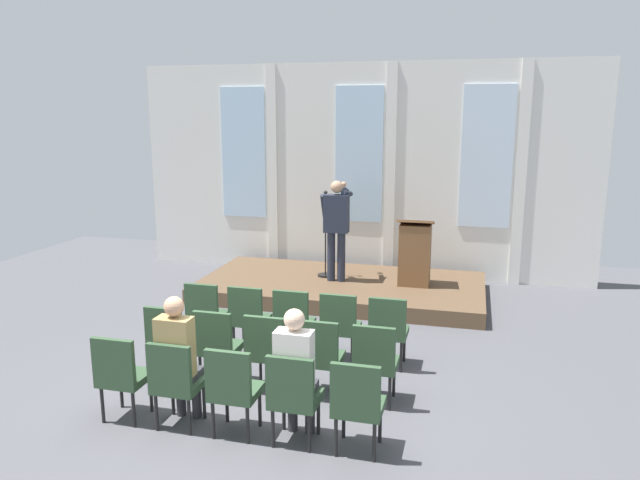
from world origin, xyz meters
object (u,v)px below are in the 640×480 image
(chair_r2_c2, at_px, (233,386))
(chair_r1_c4, at_px, (375,359))
(mic_stand, at_px, (325,258))
(chair_r0_c0, at_px, (205,311))
(chair_r1_c2, at_px, (267,348))
(chair_r0_c1, at_px, (249,315))
(chair_r0_c4, at_px, (388,327))
(chair_r0_c2, at_px, (293,319))
(chair_r2_c4, at_px, (357,401))
(chair_r0_c3, at_px, (340,323))
(audience_r2_c3, at_px, (296,369))
(lectern, at_px, (415,253))
(chair_r1_c1, at_px, (217,343))
(chair_r1_c3, at_px, (320,353))
(chair_r2_c1, at_px, (175,379))
(chair_r1_c0, at_px, (169,338))
(speaker, at_px, (336,223))
(chair_r2_c3, at_px, (293,393))
(chair_r2_c0, at_px, (121,373))
(audience_r2_c1, at_px, (178,355))

(chair_r2_c2, bearing_deg, chair_r1_c4, 39.10)
(mic_stand, distance_m, chair_r0_c0, 3.23)
(chair_r1_c2, relative_size, chair_r1_c4, 1.00)
(chair_r0_c1, relative_size, chair_r0_c4, 1.00)
(chair_r0_c2, bearing_deg, chair_r0_c1, 180.00)
(chair_r2_c4, bearing_deg, chair_r0_c3, 107.10)
(audience_r2_c3, bearing_deg, chair_r0_c3, 90.00)
(lectern, bearing_deg, chair_r1_c1, -115.38)
(chair_r1_c2, distance_m, chair_r2_c2, 1.00)
(chair_r1_c3, xyz_separation_m, chair_r2_c1, (-1.23, -1.00, 0.00))
(chair_r1_c2, distance_m, chair_r1_c4, 1.23)
(chair_r1_c0, bearing_deg, chair_r0_c4, 22.11)
(speaker, height_order, chair_r1_c1, speaker)
(chair_r1_c4, xyz_separation_m, audience_r2_c3, (-0.62, -0.92, 0.22))
(chair_r1_c1, xyz_separation_m, chair_r2_c3, (1.23, -1.00, 0.00))
(mic_stand, relative_size, chair_r0_c4, 1.65)
(chair_r1_c0, bearing_deg, chair_r1_c1, 0.00)
(speaker, bearing_deg, audience_r2_c3, -81.57)
(lectern, height_order, chair_r1_c4, lectern)
(chair_r0_c4, relative_size, chair_r2_c2, 1.00)
(speaker, distance_m, lectern, 1.44)
(speaker, relative_size, chair_r1_c3, 1.87)
(chair_r1_c1, relative_size, chair_r2_c4, 1.00)
(mic_stand, xyz_separation_m, chair_r0_c1, (-0.27, -3.10, -0.06))
(speaker, distance_m, chair_r1_c4, 4.16)
(chair_r2_c4, bearing_deg, chair_r1_c2, 140.90)
(chair_r0_c0, distance_m, chair_r0_c2, 1.23)
(lectern, height_order, chair_r2_c2, lectern)
(chair_r2_c2, bearing_deg, audience_r2_c3, 7.33)
(chair_r1_c1, height_order, chair_r2_c0, same)
(chair_r0_c1, relative_size, audience_r2_c1, 0.68)
(chair_r1_c3, bearing_deg, mic_stand, 103.21)
(chair_r0_c1, xyz_separation_m, chair_r0_c4, (1.85, 0.00, 0.00))
(mic_stand, bearing_deg, chair_r1_c0, -102.18)
(speaker, bearing_deg, chair_r2_c4, -74.76)
(chair_r2_c2, bearing_deg, chair_r1_c1, 121.60)
(speaker, height_order, mic_stand, speaker)
(chair_r1_c1, bearing_deg, chair_r0_c1, 90.00)
(lectern, bearing_deg, chair_r0_c3, -102.27)
(chair_r2_c4, bearing_deg, chair_r2_c3, 180.00)
(chair_r0_c3, distance_m, chair_r2_c3, 2.00)
(chair_r2_c2, bearing_deg, chair_r0_c1, 107.10)
(chair_r1_c3, xyz_separation_m, chair_r1_c4, (0.62, 0.00, 0.00))
(chair_r0_c1, xyz_separation_m, chair_r2_c3, (1.23, -2.00, 0.00))
(chair_r0_c0, height_order, chair_r1_c2, same)
(audience_r2_c3, bearing_deg, chair_r1_c3, 90.00)
(chair_r1_c2, bearing_deg, chair_r2_c2, -90.00)
(speaker, xyz_separation_m, chair_r2_c4, (1.33, -4.87, -0.75))
(chair_r1_c4, bearing_deg, chair_r0_c1, 151.55)
(chair_r0_c1, distance_m, chair_r2_c1, 2.00)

